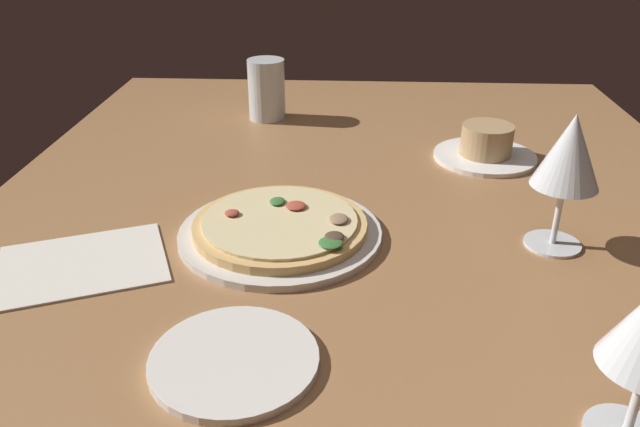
# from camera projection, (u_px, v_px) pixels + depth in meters

# --- Properties ---
(dining_table) EXTENTS (1.50, 1.10, 0.04)m
(dining_table) POSITION_uv_depth(u_px,v_px,m) (359.00, 244.00, 0.85)
(dining_table) COLOR #996B42
(dining_table) RESTS_ON ground
(pizza_main) EXTENTS (0.27, 0.27, 0.03)m
(pizza_main) POSITION_uv_depth(u_px,v_px,m) (280.00, 229.00, 0.82)
(pizza_main) COLOR silver
(pizza_main) RESTS_ON dining_table
(ramekin_on_saucer) EXTENTS (0.17, 0.17, 0.06)m
(ramekin_on_saucer) POSITION_uv_depth(u_px,v_px,m) (486.00, 146.00, 1.06)
(ramekin_on_saucer) COLOR white
(ramekin_on_saucer) RESTS_ON dining_table
(wine_glass_near) EXTENTS (0.08, 0.08, 0.18)m
(wine_glass_near) POSITION_uv_depth(u_px,v_px,m) (569.00, 156.00, 0.75)
(wine_glass_near) COLOR silver
(wine_glass_near) RESTS_ON dining_table
(water_glass) EXTENTS (0.07, 0.07, 0.12)m
(water_glass) POSITION_uv_depth(u_px,v_px,m) (267.00, 93.00, 1.24)
(water_glass) COLOR silver
(water_glass) RESTS_ON dining_table
(side_plate) EXTENTS (0.16, 0.16, 0.01)m
(side_plate) POSITION_uv_depth(u_px,v_px,m) (234.00, 360.00, 0.60)
(side_plate) COLOR silver
(side_plate) RESTS_ON dining_table
(paper_menu) EXTENTS (0.21, 0.24, 0.00)m
(paper_menu) POSITION_uv_depth(u_px,v_px,m) (83.00, 264.00, 0.76)
(paper_menu) COLOR silver
(paper_menu) RESTS_ON dining_table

